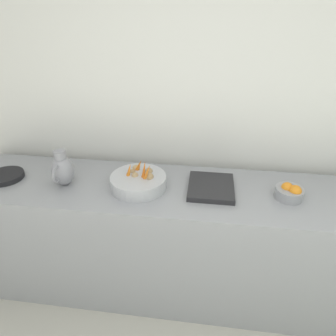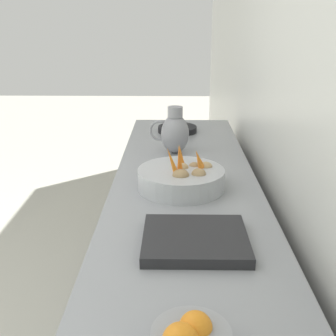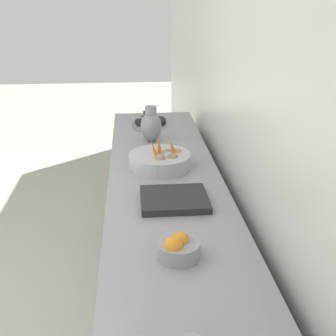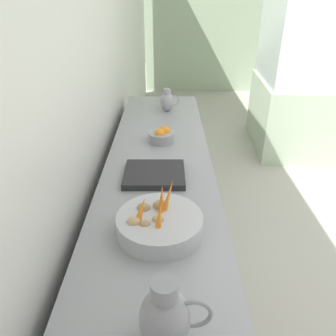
% 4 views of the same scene
% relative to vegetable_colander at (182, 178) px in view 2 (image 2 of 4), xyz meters
% --- Properties ---
extents(vegetable_colander, '(0.37, 0.37, 0.22)m').
position_rel_vegetable_colander_xyz_m(vegetable_colander, '(0.00, 0.00, 0.00)').
color(vegetable_colander, '#ADAFB5').
rests_on(vegetable_colander, prep_counter).
extents(metal_pitcher_tall, '(0.21, 0.15, 0.25)m').
position_rel_vegetable_colander_xyz_m(metal_pitcher_tall, '(0.03, -0.51, 0.07)').
color(metal_pitcher_tall, gray).
rests_on(metal_pitcher_tall, prep_counter).
extents(counter_sink_basin, '(0.34, 0.30, 0.04)m').
position_rel_vegetable_colander_xyz_m(counter_sink_basin, '(-0.04, 0.48, -0.03)').
color(counter_sink_basin, '#232326').
rests_on(counter_sink_basin, prep_counter).
extents(skillet_on_counter, '(0.25, 0.41, 0.03)m').
position_rel_vegetable_colander_xyz_m(skillet_on_counter, '(0.01, -0.97, -0.03)').
color(skillet_on_counter, black).
rests_on(skillet_on_counter, prep_counter).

